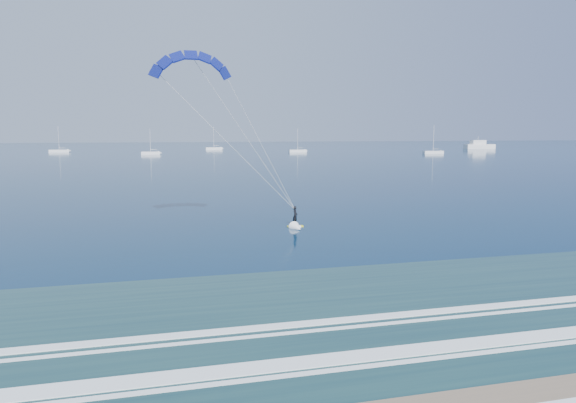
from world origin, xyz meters
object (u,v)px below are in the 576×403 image
(motor_yacht, at_px, (479,145))
(sailboat_2, at_px, (151,153))
(sailboat_5, at_px, (433,152))
(kitesurfer_rig, at_px, (246,137))
(sailboat_3, at_px, (214,148))
(sailboat_1, at_px, (59,151))
(sailboat_4, at_px, (298,151))

(motor_yacht, distance_m, sailboat_2, 172.69)
(sailboat_5, bearing_deg, kitesurfer_rig, -124.83)
(sailboat_2, height_order, sailboat_3, sailboat_3)
(sailboat_1, bearing_deg, kitesurfer_rig, -75.85)
(kitesurfer_rig, relative_size, sailboat_5, 1.43)
(sailboat_1, relative_size, sailboat_5, 0.97)
(sailboat_1, height_order, sailboat_4, sailboat_1)
(sailboat_3, xyz_separation_m, sailboat_5, (84.30, -71.02, 0.00))
(kitesurfer_rig, height_order, sailboat_1, kitesurfer_rig)
(kitesurfer_rig, distance_m, sailboat_1, 208.79)
(sailboat_1, height_order, sailboat_2, sailboat_1)
(motor_yacht, distance_m, sailboat_3, 141.30)
(sailboat_1, xyz_separation_m, sailboat_2, (39.96, -33.14, -0.00))
(sailboat_4, bearing_deg, sailboat_1, 166.29)
(motor_yacht, relative_size, sailboat_3, 1.47)
(kitesurfer_rig, xyz_separation_m, sailboat_4, (52.46, 177.05, -8.07))
(sailboat_1, xyz_separation_m, sailboat_3, (70.60, 18.01, 0.00))
(sailboat_3, relative_size, sailboat_5, 0.97)
(kitesurfer_rig, height_order, sailboat_2, kitesurfer_rig)
(sailboat_2, bearing_deg, motor_yacht, 9.72)
(sailboat_2, bearing_deg, kitesurfer_rig, -86.26)
(sailboat_3, height_order, sailboat_4, sailboat_3)
(motor_yacht, bearing_deg, sailboat_4, -168.73)
(sailboat_5, bearing_deg, motor_yacht, 41.58)
(sailboat_1, height_order, sailboat_3, sailboat_1)
(motor_yacht, bearing_deg, kitesurfer_rig, -128.75)
(sailboat_2, distance_m, sailboat_3, 59.62)
(sailboat_3, distance_m, sailboat_5, 110.23)
(sailboat_1, relative_size, sailboat_4, 1.06)
(kitesurfer_rig, xyz_separation_m, sailboat_3, (19.59, 220.31, -8.07))
(sailboat_5, bearing_deg, sailboat_4, 151.64)
(kitesurfer_rig, relative_size, motor_yacht, 1.00)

